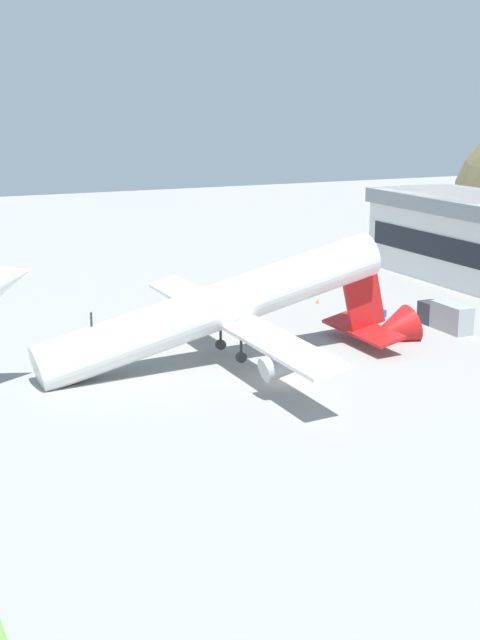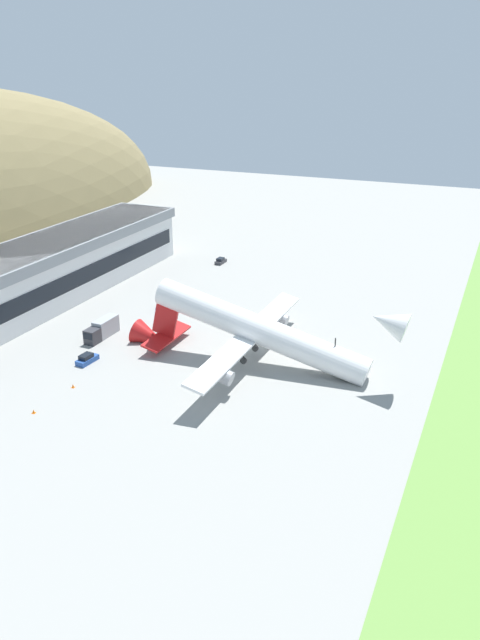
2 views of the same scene
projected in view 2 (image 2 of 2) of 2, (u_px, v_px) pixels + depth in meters
The scene contains 9 objects.
ground_plane at pixel (255, 341), 114.09m from camera, with size 352.50×352.50×0.00m, color gray.
terminal_building at pixel (28, 276), 126.62m from camera, with size 93.65×16.23×12.58m.
cargo_airplane at pixel (254, 331), 103.94m from camera, with size 41.52×49.02×15.75m.
service_car_0 at pixel (221, 261), 158.36m from camera, with size 3.83×1.74×1.46m.
service_car_1 at pixel (87, 359), 105.50m from camera, with size 4.25×2.15×1.58m.
service_car_2 at pixel (164, 307), 128.43m from camera, with size 3.76×1.84×1.53m.
fuel_truck at pixel (102, 329), 115.03m from camera, with size 8.32×2.34×3.30m.
traffic_cone_0 at pixel (73, 386), 97.45m from camera, with size 0.52×0.52×0.58m.
traffic_cone_1 at pixel (34, 411), 90.29m from camera, with size 0.52×0.52×0.58m.
Camera 2 is at (-96.55, -39.06, 46.82)m, focal length 35.00 mm.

